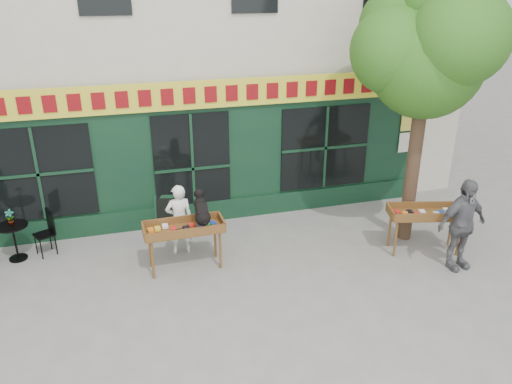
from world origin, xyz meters
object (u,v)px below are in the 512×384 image
woman (179,219)px  bistro_table (14,235)px  book_cart_center (184,230)px  dog (201,207)px  book_cart_right (426,215)px  man_right (462,225)px

woman → bistro_table: woman is taller
bistro_table → woman: bearing=-10.9°
book_cart_center → dog: dog is taller
woman → book_cart_right: size_ratio=0.93×
dog → bistro_table: size_ratio=0.79×
man_right → dog: bearing=158.2°
bistro_table → man_right: bearing=-18.1°
bistro_table → dog: bearing=-20.2°
woman → bistro_table: size_ratio=1.97×
dog → man_right: (4.77, -1.40, -0.36)m
man_right → book_cart_center: bearing=158.8°
dog → bistro_table: dog is taller
book_cart_right → man_right: size_ratio=0.87×
dog → man_right: 4.98m
book_cart_right → bistro_table: 8.33m
woman → bistro_table: bearing=-11.9°
book_cart_center → woman: size_ratio=1.01×
dog → book_cart_right: size_ratio=0.37×
dog → woman: 0.95m
book_cart_center → book_cart_right: (4.86, -0.70, 0.00)m
woman → bistro_table: (-3.23, 0.62, -0.21)m
woman → book_cart_right: woman is taller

